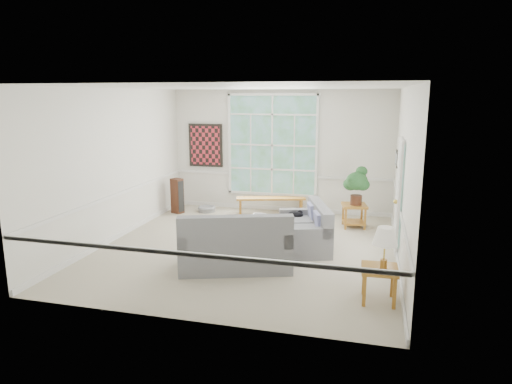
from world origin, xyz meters
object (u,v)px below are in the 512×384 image
loveseat_right (304,226)px  loveseat_front (235,239)px  coffee_table (257,228)px  side_table (379,284)px  end_table (354,216)px

loveseat_right → loveseat_front: bearing=-143.6°
coffee_table → side_table: 3.44m
loveseat_front → loveseat_right: bearing=36.1°
loveseat_right → coffee_table: (-1.03, 0.37, -0.22)m
loveseat_right → end_table: loveseat_right is taller
side_table → end_table: bearing=97.9°
end_table → coffee_table: bearing=-146.5°
coffee_table → side_table: bearing=-58.1°
loveseat_front → end_table: bearing=40.2°
loveseat_right → coffee_table: bearing=142.0°
loveseat_front → end_table: (1.82, 2.97, -0.24)m
end_table → loveseat_front: bearing=-121.6°
coffee_table → loveseat_right: bearing=-32.3°
loveseat_front → side_table: loveseat_front is taller
end_table → side_table: (0.51, -3.72, -0.00)m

